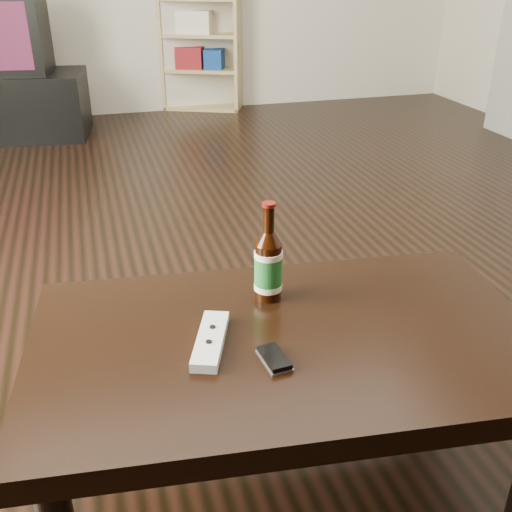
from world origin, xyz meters
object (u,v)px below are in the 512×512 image
object	(u,v)px
tv_stand	(5,106)
bookshelf	(200,31)
remote	(211,340)
coffee_table	(286,355)
phone	(274,359)
beer_bottle	(268,266)

from	to	relation	value
tv_stand	bookshelf	xyz separation A→B (m)	(1.50, 0.51, 0.39)
tv_stand	remote	size ratio (longest dim) A/B	5.30
coffee_table	bookshelf	bearing A→B (deg)	81.23
bookshelf	phone	bearing A→B (deg)	-76.13
tv_stand	phone	bearing A→B (deg)	-68.89
tv_stand	coffee_table	xyz separation A→B (m)	(0.88, -3.47, 0.14)
remote	tv_stand	bearing A→B (deg)	122.24
phone	beer_bottle	bearing A→B (deg)	70.09
tv_stand	bookshelf	distance (m)	1.63
coffee_table	phone	distance (m)	0.12
beer_bottle	remote	size ratio (longest dim) A/B	1.19
phone	bookshelf	bearing A→B (deg)	75.02
bookshelf	beer_bottle	size ratio (longest dim) A/B	4.77
tv_stand	bookshelf	size ratio (longest dim) A/B	0.94
tv_stand	phone	xyz separation A→B (m)	(0.83, -3.55, 0.20)
phone	remote	bearing A→B (deg)	134.46
beer_bottle	remote	distance (m)	0.24
remote	phone	bearing A→B (deg)	-19.33
coffee_table	remote	world-z (taller)	remote
beer_bottle	remote	world-z (taller)	beer_bottle
remote	coffee_table	bearing A→B (deg)	17.45
coffee_table	beer_bottle	world-z (taller)	beer_bottle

